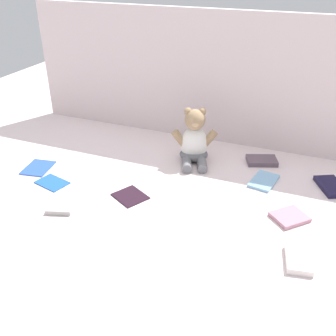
{
  "coord_description": "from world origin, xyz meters",
  "views": [
    {
      "loc": [
        0.44,
        -1.19,
        0.77
      ],
      "look_at": [
        0.0,
        -0.1,
        0.1
      ],
      "focal_mm": 41.26,
      "sensor_mm": 36.0,
      "label": 1
    }
  ],
  "objects_px": {
    "book_case_2": "(331,186)",
    "book_case_6": "(264,181)",
    "book_case_8": "(262,161)",
    "book_case_1": "(299,259)",
    "book_case_4": "(290,217)",
    "teddy_bear": "(194,142)",
    "book_case_0": "(38,167)",
    "book_case_3": "(62,205)",
    "book_case_5": "(52,182)",
    "book_case_7": "(130,196)"
  },
  "relations": [
    {
      "from": "book_case_2",
      "to": "book_case_8",
      "type": "height_order",
      "value": "book_case_8"
    },
    {
      "from": "teddy_bear",
      "to": "book_case_0",
      "type": "xyz_separation_m",
      "value": [
        -0.56,
        -0.3,
        -0.08
      ]
    },
    {
      "from": "book_case_5",
      "to": "book_case_3",
      "type": "bearing_deg",
      "value": 61.86
    },
    {
      "from": "teddy_bear",
      "to": "book_case_3",
      "type": "relative_size",
      "value": 2.22
    },
    {
      "from": "book_case_3",
      "to": "book_case_6",
      "type": "relative_size",
      "value": 0.77
    },
    {
      "from": "book_case_1",
      "to": "book_case_3",
      "type": "xyz_separation_m",
      "value": [
        -0.78,
        -0.02,
        -0.0
      ]
    },
    {
      "from": "book_case_4",
      "to": "book_case_7",
      "type": "height_order",
      "value": "book_case_4"
    },
    {
      "from": "teddy_bear",
      "to": "book_case_1",
      "type": "xyz_separation_m",
      "value": [
        0.47,
        -0.46,
        -0.07
      ]
    },
    {
      "from": "book_case_3",
      "to": "book_case_8",
      "type": "distance_m",
      "value": 0.81
    },
    {
      "from": "book_case_3",
      "to": "book_case_4",
      "type": "bearing_deg",
      "value": 178.92
    },
    {
      "from": "book_case_1",
      "to": "book_case_4",
      "type": "distance_m",
      "value": 0.2
    },
    {
      "from": "book_case_2",
      "to": "book_case_3",
      "type": "height_order",
      "value": "book_case_2"
    },
    {
      "from": "book_case_8",
      "to": "book_case_2",
      "type": "bearing_deg",
      "value": -131.58
    },
    {
      "from": "book_case_1",
      "to": "book_case_6",
      "type": "relative_size",
      "value": 0.85
    },
    {
      "from": "teddy_bear",
      "to": "book_case_3",
      "type": "height_order",
      "value": "teddy_bear"
    },
    {
      "from": "book_case_4",
      "to": "book_case_3",
      "type": "bearing_deg",
      "value": 60.69
    },
    {
      "from": "book_case_3",
      "to": "book_case_4",
      "type": "height_order",
      "value": "book_case_3"
    },
    {
      "from": "book_case_5",
      "to": "book_case_8",
      "type": "distance_m",
      "value": 0.84
    },
    {
      "from": "book_case_4",
      "to": "book_case_6",
      "type": "bearing_deg",
      "value": -15.73
    },
    {
      "from": "book_case_2",
      "to": "book_case_6",
      "type": "xyz_separation_m",
      "value": [
        -0.24,
        -0.05,
        -0.0
      ]
    },
    {
      "from": "book_case_4",
      "to": "book_case_7",
      "type": "bearing_deg",
      "value": 52.12
    },
    {
      "from": "book_case_1",
      "to": "book_case_5",
      "type": "bearing_deg",
      "value": 163.8
    },
    {
      "from": "book_case_1",
      "to": "book_case_3",
      "type": "bearing_deg",
      "value": 171.29
    },
    {
      "from": "book_case_7",
      "to": "book_case_8",
      "type": "xyz_separation_m",
      "value": [
        0.39,
        0.43,
        0.01
      ]
    },
    {
      "from": "teddy_bear",
      "to": "book_case_4",
      "type": "height_order",
      "value": "teddy_bear"
    },
    {
      "from": "book_case_6",
      "to": "book_case_4",
      "type": "bearing_deg",
      "value": -49.61
    },
    {
      "from": "book_case_4",
      "to": "teddy_bear",
      "type": "bearing_deg",
      "value": 11.46
    },
    {
      "from": "book_case_1",
      "to": "book_case_2",
      "type": "distance_m",
      "value": 0.45
    },
    {
      "from": "book_case_1",
      "to": "book_case_2",
      "type": "height_order",
      "value": "book_case_1"
    },
    {
      "from": "book_case_1",
      "to": "book_case_4",
      "type": "xyz_separation_m",
      "value": [
        -0.05,
        0.2,
        -0.0
      ]
    },
    {
      "from": "book_case_5",
      "to": "book_case_7",
      "type": "xyz_separation_m",
      "value": [
        0.32,
        0.03,
        0.0
      ]
    },
    {
      "from": "teddy_bear",
      "to": "book_case_6",
      "type": "relative_size",
      "value": 1.71
    },
    {
      "from": "book_case_5",
      "to": "book_case_7",
      "type": "height_order",
      "value": "same"
    },
    {
      "from": "book_case_7",
      "to": "book_case_4",
      "type": "bearing_deg",
      "value": 126.91
    },
    {
      "from": "book_case_8",
      "to": "teddy_bear",
      "type": "bearing_deg",
      "value": 86.41
    },
    {
      "from": "teddy_bear",
      "to": "book_case_4",
      "type": "relative_size",
      "value": 2.15
    },
    {
      "from": "book_case_1",
      "to": "book_case_4",
      "type": "bearing_deg",
      "value": 93.01
    },
    {
      "from": "book_case_0",
      "to": "book_case_5",
      "type": "relative_size",
      "value": 1.07
    },
    {
      "from": "book_case_5",
      "to": "book_case_6",
      "type": "bearing_deg",
      "value": 126.27
    },
    {
      "from": "book_case_1",
      "to": "book_case_6",
      "type": "distance_m",
      "value": 0.43
    },
    {
      "from": "book_case_6",
      "to": "book_case_3",
      "type": "bearing_deg",
      "value": -135.53
    },
    {
      "from": "book_case_6",
      "to": "book_case_2",
      "type": "bearing_deg",
      "value": 21.46
    },
    {
      "from": "book_case_8",
      "to": "book_case_6",
      "type": "bearing_deg",
      "value": 172.1
    },
    {
      "from": "book_case_5",
      "to": "book_case_8",
      "type": "height_order",
      "value": "book_case_8"
    },
    {
      "from": "book_case_8",
      "to": "book_case_4",
      "type": "bearing_deg",
      "value": -177.48
    },
    {
      "from": "book_case_1",
      "to": "book_case_2",
      "type": "relative_size",
      "value": 0.84
    },
    {
      "from": "teddy_bear",
      "to": "book_case_7",
      "type": "relative_size",
      "value": 2.05
    },
    {
      "from": "book_case_0",
      "to": "book_case_1",
      "type": "xyz_separation_m",
      "value": [
        1.03,
        -0.17,
        0.01
      ]
    },
    {
      "from": "book_case_0",
      "to": "book_case_4",
      "type": "relative_size",
      "value": 1.19
    },
    {
      "from": "book_case_0",
      "to": "book_case_1",
      "type": "height_order",
      "value": "book_case_1"
    }
  ]
}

